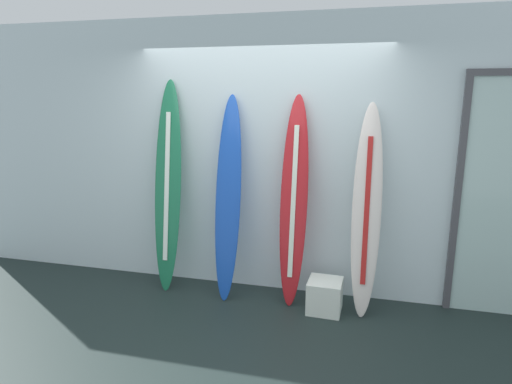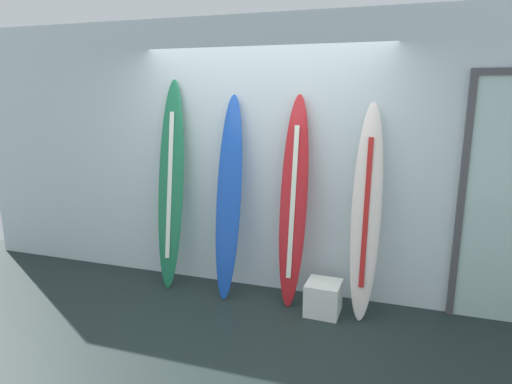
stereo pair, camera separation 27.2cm
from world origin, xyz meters
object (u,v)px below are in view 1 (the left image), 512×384
at_px(surfboard_crimson, 294,203).
at_px(surfboard_ivory, 367,212).
at_px(display_block_left, 325,296).
at_px(surfboard_emerald, 168,187).
at_px(surfboard_cobalt, 228,198).

bearing_deg(surfboard_crimson, surfboard_ivory, -2.92).
bearing_deg(surfboard_ivory, display_block_left, -159.51).
distance_m(surfboard_emerald, display_block_left, 1.93).
relative_size(surfboard_cobalt, surfboard_ivory, 1.03).
bearing_deg(display_block_left, surfboard_crimson, 154.56).
distance_m(surfboard_cobalt, display_block_left, 1.34).
bearing_deg(surfboard_ivory, surfboard_crimson, 177.08).
xyz_separation_m(surfboard_ivory, display_block_left, (-0.34, -0.13, -0.82)).
relative_size(surfboard_emerald, surfboard_crimson, 1.07).
distance_m(surfboard_crimson, display_block_left, 0.94).
xyz_separation_m(surfboard_emerald, surfboard_ivory, (2.02, -0.05, -0.12)).
relative_size(surfboard_cobalt, surfboard_crimson, 1.00).
bearing_deg(surfboard_cobalt, surfboard_ivory, -0.49).
height_order(surfboard_emerald, display_block_left, surfboard_emerald).
xyz_separation_m(surfboard_crimson, surfboard_ivory, (0.69, -0.04, -0.04)).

